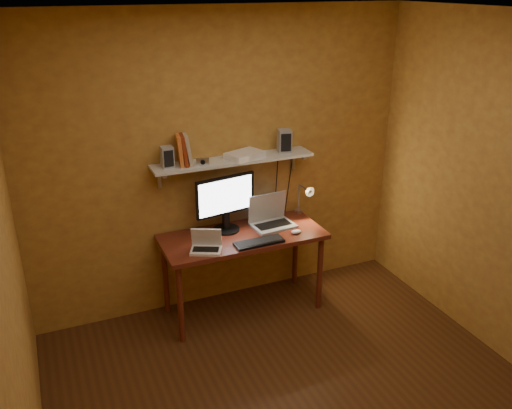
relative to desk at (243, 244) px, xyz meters
name	(u,v)px	position (x,y,z in m)	size (l,w,h in m)	color
room	(310,239)	(-0.06, -1.28, 0.64)	(3.44, 3.24, 2.64)	#4F2D14
desk	(243,244)	(0.00, 0.00, 0.00)	(1.40, 0.60, 0.75)	maroon
wall_shelf	(233,161)	(0.00, 0.19, 0.69)	(1.40, 0.25, 0.21)	silver
monitor	(226,201)	(-0.10, 0.14, 0.36)	(0.55, 0.27, 0.50)	black
laptop	(270,217)	(0.31, 0.10, 0.16)	(0.39, 0.29, 0.28)	#9A9BA2
netbook	(206,244)	(-0.38, -0.15, 0.14)	(0.30, 0.26, 0.18)	white
keyboard	(259,242)	(0.06, -0.21, 0.10)	(0.42, 0.14, 0.02)	black
mouse	(296,232)	(0.43, -0.16, 0.10)	(0.09, 0.06, 0.03)	white
desk_lamp	(305,196)	(0.66, 0.13, 0.29)	(0.09, 0.23, 0.38)	silver
speaker_left	(167,157)	(-0.57, 0.19, 0.80)	(0.10, 0.10, 0.17)	#9A9BA2
speaker_right	(284,141)	(0.48, 0.20, 0.81)	(0.11, 0.11, 0.20)	#9A9BA2
books	(184,150)	(-0.42, 0.20, 0.84)	(0.15, 0.18, 0.25)	orange
shelf_camera	(203,161)	(-0.29, 0.13, 0.74)	(0.11, 0.06, 0.06)	silver
router	(245,155)	(0.10, 0.18, 0.74)	(0.31, 0.20, 0.05)	white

